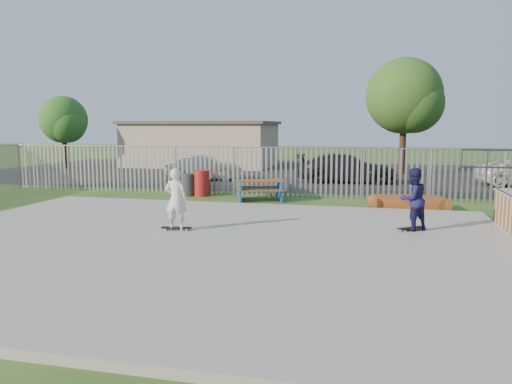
% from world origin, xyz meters
% --- Properties ---
extents(ground, '(120.00, 120.00, 0.00)m').
position_xyz_m(ground, '(0.00, 0.00, 0.00)').
color(ground, '#2B4F1B').
rests_on(ground, ground).
extents(concrete_slab, '(15.00, 12.00, 0.15)m').
position_xyz_m(concrete_slab, '(0.00, 0.00, 0.07)').
color(concrete_slab, gray).
rests_on(concrete_slab, ground).
extents(fence, '(26.04, 16.02, 2.00)m').
position_xyz_m(fence, '(1.00, 4.59, 1.00)').
color(fence, gray).
rests_on(fence, ground).
extents(picnic_table, '(2.26, 2.05, 0.79)m').
position_xyz_m(picnic_table, '(-0.21, 7.74, 0.40)').
color(picnic_table, brown).
rests_on(picnic_table, ground).
extents(funbox, '(2.32, 1.33, 0.44)m').
position_xyz_m(funbox, '(5.27, 6.82, 0.22)').
color(funbox, brown).
rests_on(funbox, ground).
extents(trash_bin_red, '(0.63, 0.63, 1.06)m').
position_xyz_m(trash_bin_red, '(-2.82, 8.39, 0.53)').
color(trash_bin_red, maroon).
rests_on(trash_bin_red, ground).
extents(trash_bin_grey, '(0.55, 0.55, 0.91)m').
position_xyz_m(trash_bin_grey, '(-3.33, 8.31, 0.45)').
color(trash_bin_grey, '#27282A').
rests_on(trash_bin_grey, ground).
extents(parking_lot, '(40.00, 18.00, 0.02)m').
position_xyz_m(parking_lot, '(0.00, 19.00, 0.01)').
color(parking_lot, black).
rests_on(parking_lot, ground).
extents(car_silver, '(4.22, 2.36, 1.32)m').
position_xyz_m(car_silver, '(-4.64, 13.93, 0.68)').
color(car_silver, '#9D9DA1').
rests_on(car_silver, parking_lot).
extents(car_dark, '(5.14, 2.41, 1.45)m').
position_xyz_m(car_dark, '(2.72, 14.62, 0.75)').
color(car_dark, black).
rests_on(car_dark, parking_lot).
extents(building, '(10.40, 6.40, 3.20)m').
position_xyz_m(building, '(-8.00, 23.00, 1.61)').
color(building, tan).
rests_on(building, ground).
extents(tree_left, '(3.16, 3.16, 4.87)m').
position_xyz_m(tree_left, '(-16.34, 18.93, 3.28)').
color(tree_left, '#46251C').
rests_on(tree_left, ground).
extents(tree_mid, '(4.43, 4.43, 6.83)m').
position_xyz_m(tree_mid, '(5.67, 19.89, 4.60)').
color(tree_mid, '#412A1A').
rests_on(tree_mid, ground).
extents(skateboard_a, '(0.75, 0.65, 0.08)m').
position_xyz_m(skateboard_a, '(5.10, 2.48, 0.19)').
color(skateboard_a, black).
rests_on(skateboard_a, concrete_slab).
extents(skateboard_b, '(0.82, 0.33, 0.08)m').
position_xyz_m(skateboard_b, '(-0.91, 1.07, 0.19)').
color(skateboard_b, black).
rests_on(skateboard_b, concrete_slab).
extents(skater_navy, '(1.01, 0.98, 1.64)m').
position_xyz_m(skater_navy, '(5.10, 2.48, 0.97)').
color(skater_navy, '#181647').
rests_on(skater_navy, concrete_slab).
extents(skater_white, '(0.60, 0.39, 1.64)m').
position_xyz_m(skater_white, '(-0.91, 1.07, 0.97)').
color(skater_white, silver).
rests_on(skater_white, concrete_slab).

